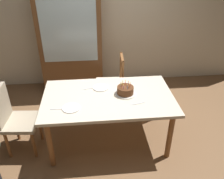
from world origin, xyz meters
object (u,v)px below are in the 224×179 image
(plate_far_side, at_px, (101,87))
(china_cabinet, at_px, (71,42))
(chair_upholstered, at_px, (13,117))
(dining_table, at_px, (108,102))
(chair_spindle_back, at_px, (111,84))
(birthday_cake, at_px, (125,91))
(plate_near_celebrant, at_px, (71,108))

(plate_far_side, height_order, china_cabinet, china_cabinet)
(chair_upholstered, bearing_deg, china_cabinet, 66.60)
(dining_table, bearing_deg, chair_upholstered, -177.83)
(plate_far_side, distance_m, chair_spindle_back, 0.69)
(birthday_cake, xyz_separation_m, china_cabinet, (-0.78, 1.52, 0.15))
(dining_table, distance_m, plate_far_side, 0.26)
(birthday_cake, distance_m, china_cabinet, 1.72)
(plate_far_side, distance_m, chair_upholstered, 1.21)
(plate_near_celebrant, xyz_separation_m, plate_far_side, (0.38, 0.45, 0.00))
(birthday_cake, height_order, chair_upholstered, chair_upholstered)
(plate_near_celebrant, relative_size, plate_far_side, 1.00)
(chair_upholstered, bearing_deg, chair_spindle_back, 32.54)
(chair_spindle_back, bearing_deg, chair_upholstered, -147.46)
(chair_spindle_back, relative_size, chair_upholstered, 1.00)
(dining_table, relative_size, plate_near_celebrant, 7.75)
(chair_upholstered, bearing_deg, birthday_cake, 3.19)
(birthday_cake, relative_size, china_cabinet, 0.15)
(dining_table, bearing_deg, birthday_cake, 8.67)
(plate_near_celebrant, height_order, china_cabinet, china_cabinet)
(birthday_cake, bearing_deg, plate_near_celebrant, -159.53)
(dining_table, xyz_separation_m, plate_near_celebrant, (-0.47, -0.23, 0.09))
(birthday_cake, xyz_separation_m, plate_far_side, (-0.31, 0.19, -0.05))
(dining_table, bearing_deg, plate_far_side, 110.70)
(dining_table, xyz_separation_m, plate_far_side, (-0.09, 0.23, 0.09))
(plate_far_side, bearing_deg, china_cabinet, 109.13)
(chair_spindle_back, height_order, chair_upholstered, same)
(plate_far_side, relative_size, china_cabinet, 0.12)
(plate_far_side, xyz_separation_m, chair_upholstered, (-1.16, -0.27, -0.22))
(dining_table, distance_m, chair_upholstered, 1.25)
(dining_table, distance_m, birthday_cake, 0.27)
(plate_far_side, bearing_deg, chair_upholstered, -166.73)
(birthday_cake, xyz_separation_m, plate_near_celebrant, (-0.70, -0.26, -0.05))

